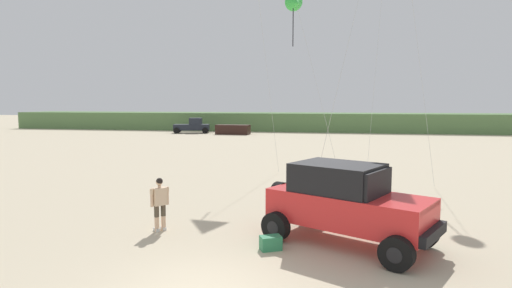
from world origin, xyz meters
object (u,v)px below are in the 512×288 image
at_px(jeep, 346,202).
at_px(distant_pickup, 193,126).
at_px(kite_white_parafoil, 296,3).
at_px(cooler_box, 271,243).
at_px(person_watching, 160,201).
at_px(distant_sedan, 233,130).

height_order(jeep, distant_pickup, jeep).
bearing_deg(kite_white_parafoil, distant_pickup, 119.40).
xyz_separation_m(cooler_box, distant_pickup, (-17.30, 41.47, 0.75)).
bearing_deg(person_watching, kite_white_parafoil, 74.59).
height_order(distant_sedan, kite_white_parafoil, kite_white_parafoil).
xyz_separation_m(person_watching, distant_pickup, (-13.66, 40.49, 0.00)).
height_order(person_watching, cooler_box, person_watching).
relative_size(cooler_box, kite_white_parafoil, 0.06).
relative_size(cooler_box, distant_pickup, 0.11).
distance_m(distant_pickup, distant_sedan, 5.98).
bearing_deg(person_watching, jeep, -0.63).
bearing_deg(jeep, cooler_box, -155.05).
bearing_deg(jeep, person_watching, 179.37).
relative_size(distant_pickup, distant_sedan, 1.17).
bearing_deg(kite_white_parafoil, distant_sedan, 110.97).
distance_m(cooler_box, distant_sedan, 41.78).
height_order(person_watching, distant_pickup, distant_pickup).
distance_m(distant_pickup, kite_white_parafoil, 34.96).
bearing_deg(kite_white_parafoil, jeep, -76.56).
relative_size(cooler_box, distant_sedan, 0.13).
relative_size(distant_pickup, kite_white_parafoil, 0.50).
bearing_deg(distant_pickup, person_watching, -71.35).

